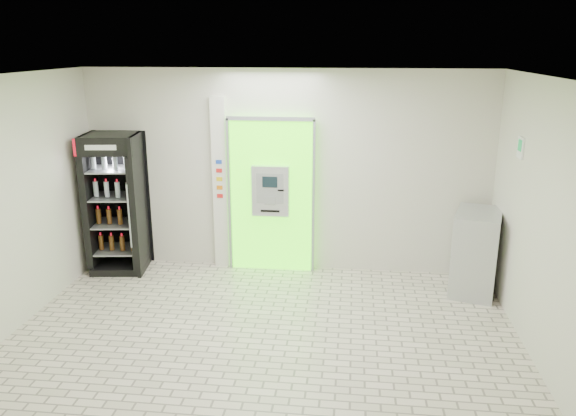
# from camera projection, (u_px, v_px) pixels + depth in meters

# --- Properties ---
(ground) EXTENTS (6.00, 6.00, 0.00)m
(ground) POSITION_uv_depth(u_px,v_px,m) (260.00, 350.00, 6.34)
(ground) COLOR beige
(ground) RESTS_ON ground
(room_shell) EXTENTS (6.00, 6.00, 6.00)m
(room_shell) POSITION_uv_depth(u_px,v_px,m) (257.00, 192.00, 5.83)
(room_shell) COLOR beige
(room_shell) RESTS_ON ground
(atm_assembly) EXTENTS (1.30, 0.24, 2.33)m
(atm_assembly) POSITION_uv_depth(u_px,v_px,m) (271.00, 194.00, 8.34)
(atm_assembly) COLOR #46EF0F
(atm_assembly) RESTS_ON ground
(pillar) EXTENTS (0.22, 0.11, 2.60)m
(pillar) POSITION_uv_depth(u_px,v_px,m) (220.00, 184.00, 8.42)
(pillar) COLOR silver
(pillar) RESTS_ON ground
(beverage_cooler) EXTENTS (0.87, 0.81, 2.08)m
(beverage_cooler) POSITION_uv_depth(u_px,v_px,m) (117.00, 206.00, 8.39)
(beverage_cooler) COLOR black
(beverage_cooler) RESTS_ON ground
(steel_cabinet) EXTENTS (0.80, 0.99, 1.15)m
(steel_cabinet) POSITION_uv_depth(u_px,v_px,m) (476.00, 252.00, 7.70)
(steel_cabinet) COLOR #B1B4B9
(steel_cabinet) RESTS_ON ground
(exit_sign) EXTENTS (0.02, 0.22, 0.26)m
(exit_sign) POSITION_uv_depth(u_px,v_px,m) (521.00, 148.00, 6.75)
(exit_sign) COLOR white
(exit_sign) RESTS_ON room_shell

